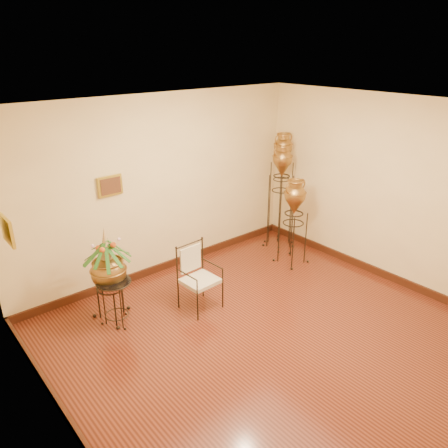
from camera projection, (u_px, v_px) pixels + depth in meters
ground at (275, 341)px, 5.45m from camera, size 5.00×5.00×0.00m
room_shell at (281, 211)px, 4.79m from camera, size 5.02×5.02×2.81m
amphora_tall at (281, 189)px, 7.74m from camera, size 0.51×0.51×2.06m
amphora_mid at (281, 197)px, 7.61m from camera, size 0.48×0.48×1.90m
amphora_short at (293, 222)px, 7.14m from camera, size 0.59×0.59×1.47m
planter_urn at (108, 269)px, 5.61m from camera, size 0.86×0.86×1.35m
armchair at (200, 278)px, 5.96m from camera, size 0.55×0.52×0.93m
side_table at (116, 301)px, 5.67m from camera, size 0.57×0.57×0.81m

